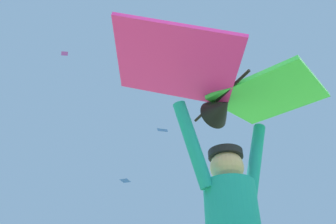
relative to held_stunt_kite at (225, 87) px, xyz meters
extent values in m
sphere|color=tan|center=(-0.01, 0.08, -0.63)|extent=(0.23, 0.23, 0.23)
cylinder|color=black|center=(-0.01, 0.08, -0.53)|extent=(0.26, 0.26, 0.05)
cylinder|color=teal|center=(0.26, 0.10, -0.51)|extent=(0.28, 0.11, 0.62)
cylinder|color=teal|center=(-0.27, 0.07, -0.51)|extent=(0.28, 0.11, 0.62)
cylinder|color=black|center=(-0.01, 0.08, -0.05)|extent=(0.07, 0.74, 0.02)
cube|color=green|center=(0.44, 0.00, 0.04)|extent=(1.11, 1.06, 0.21)
cube|color=#DB2393|center=(-0.44, -0.06, 0.04)|extent=(1.07, 1.00, 0.21)
cone|color=black|center=(-0.01, 0.08, -0.15)|extent=(0.25, 0.22, 0.24)
pyramid|color=purple|center=(-1.34, 16.02, 13.98)|extent=(0.59, 0.59, 0.16)
pyramid|color=blue|center=(7.11, 29.66, 11.33)|extent=(0.94, 0.93, 0.16)
pyramid|color=blue|center=(4.73, 13.32, 7.94)|extent=(0.74, 0.72, 0.27)
camera|label=1|loc=(-1.18, -1.69, -1.56)|focal=35.36mm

